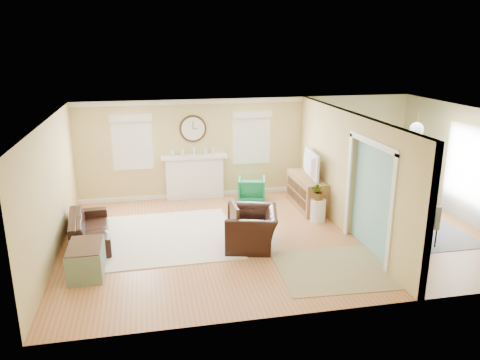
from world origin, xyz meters
name	(u,v)px	position (x,y,z in m)	size (l,w,h in m)	color
floor	(279,235)	(0.00, 0.00, 0.00)	(9.00, 9.00, 0.00)	#A76439
wall_back	(249,147)	(0.00, 3.00, 1.30)	(9.00, 0.02, 2.60)	tan
wall_front	(338,233)	(0.00, -3.00, 1.30)	(9.00, 0.02, 2.60)	tan
wall_left	(52,190)	(-4.50, 0.00, 1.30)	(0.02, 6.00, 2.60)	tan
wall_right	(472,166)	(4.50, 0.00, 1.30)	(0.02, 6.00, 2.60)	tan
ceiling	(282,115)	(0.00, 0.00, 2.60)	(9.00, 6.00, 0.02)	white
partition	(344,167)	(1.51, 0.28, 1.36)	(0.17, 6.00, 2.60)	tan
fireplace	(195,176)	(-1.50, 2.88, 0.60)	(1.70, 0.30, 1.17)	white
wall_clock	(193,129)	(-1.50, 2.97, 1.85)	(0.70, 0.07, 0.70)	#402817
window_left	(132,138)	(-3.05, 2.95, 1.66)	(1.05, 0.13, 1.42)	white
window_right	(252,134)	(0.05, 2.95, 1.66)	(1.05, 0.13, 1.42)	white
french_doors	(469,175)	(4.45, 0.00, 1.10)	(0.06, 1.70, 2.20)	white
pendant	(416,129)	(3.00, 0.00, 2.20)	(0.30, 0.30, 0.55)	gold
rug_cream	(157,237)	(-2.58, 0.40, 0.01)	(3.29, 2.85, 0.02)	beige
rug_jute	(337,269)	(0.61, -1.73, 0.01)	(2.17, 1.77, 0.01)	tan
rug_grey	(396,225)	(2.76, 0.04, 0.01)	(2.42, 3.03, 0.01)	slate
sofa	(89,228)	(-3.95, 0.47, 0.29)	(1.98, 0.77, 0.58)	black
eames_chair	(251,229)	(-0.71, -0.41, 0.38)	(1.16, 1.02, 0.76)	black
green_chair	(252,189)	(-0.07, 2.34, 0.32)	(0.68, 0.70, 0.64)	#00793D
trunk	(86,259)	(-3.86, -0.99, 0.28)	(0.59, 0.97, 0.56)	gray
credenza	(307,192)	(1.15, 1.58, 0.40)	(0.55, 1.63, 0.80)	#A47248
tv	(307,164)	(1.14, 1.58, 1.12)	(1.12, 0.15, 0.65)	black
garden_stool	(318,210)	(1.11, 0.64, 0.26)	(0.35, 0.35, 0.52)	white
potted_plant	(319,191)	(1.11, 0.64, 0.73)	(0.39, 0.34, 0.44)	#337F33
dining_table	(397,212)	(2.76, 0.04, 0.32)	(1.83, 1.02, 0.64)	#402817
dining_chair_n	(374,189)	(2.71, 1.10, 0.53)	(0.49, 0.49, 0.91)	slate
dining_chair_s	(426,221)	(2.78, -1.06, 0.51)	(0.44, 0.44, 0.88)	slate
dining_chair_w	(374,205)	(2.14, -0.04, 0.55)	(0.46, 0.46, 0.94)	white
dining_chair_e	(422,200)	(3.33, 0.00, 0.56)	(0.48, 0.48, 0.96)	slate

